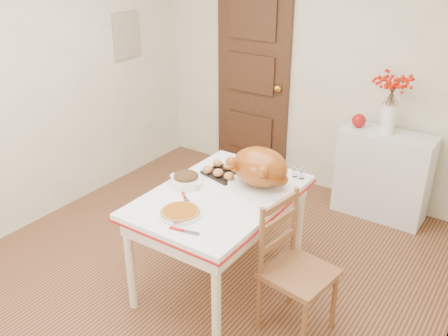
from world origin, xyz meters
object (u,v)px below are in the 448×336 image
Objects in this scene: kitchen_table at (220,240)px; turkey_platter at (260,169)px; sideboard at (383,175)px; chair_oak at (299,271)px; pumpkin_pie at (180,212)px.

turkey_platter is (0.18, 0.23, 0.54)m from kitchen_table.
sideboard is 1.63m from turkey_platter.
chair_oak is at bearing -25.73° from turkey_platter.
chair_oak is 0.85m from pumpkin_pie.
kitchen_table is 1.38× the size of chair_oak.
turkey_platter reaches higher than kitchen_table.
kitchen_table is (-0.65, -1.70, -0.02)m from sideboard.
turkey_platter is (-0.50, 0.33, 0.46)m from chair_oak.
sideboard is at bearing 79.90° from turkey_platter.
turkey_platter is 1.84× the size of pumpkin_pie.
sideboard is 1.81m from chair_oak.
pumpkin_pie is at bearing 119.49° from chair_oak.
sideboard reaches higher than kitchen_table.
chair_oak is 1.96× the size of turkey_platter.
pumpkin_pie is at bearing -96.27° from kitchen_table.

